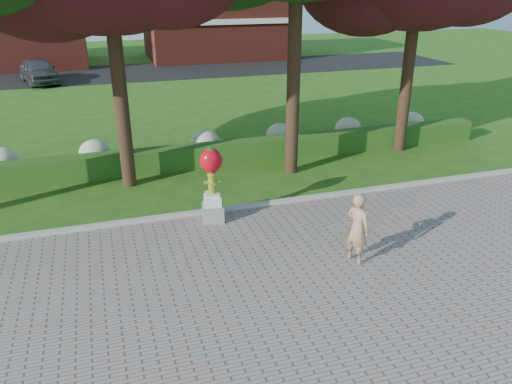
% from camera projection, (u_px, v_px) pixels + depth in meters
% --- Properties ---
extents(ground, '(100.00, 100.00, 0.00)m').
position_uv_depth(ground, '(238.00, 266.00, 11.75)').
color(ground, '#235A16').
rests_on(ground, ground).
extents(curb, '(40.00, 0.18, 0.15)m').
position_uv_depth(curb, '(210.00, 212.00, 14.34)').
color(curb, '#ADADA5').
rests_on(curb, ground).
extents(lawn_hedge, '(24.00, 0.70, 0.80)m').
position_uv_depth(lawn_hedge, '(184.00, 158.00, 17.72)').
color(lawn_hedge, '#1F4F16').
rests_on(lawn_hedge, ground).
extents(hydrangea_row, '(20.10, 1.10, 0.99)m').
position_uv_depth(hydrangea_row, '(194.00, 144.00, 18.70)').
color(hydrangea_row, '#A7A981').
rests_on(hydrangea_row, ground).
extents(street, '(50.00, 8.00, 0.02)m').
position_uv_depth(street, '(133.00, 72.00, 36.26)').
color(street, black).
rests_on(street, ground).
extents(building_right, '(12.00, 8.00, 6.40)m').
position_uv_depth(building_right, '(218.00, 18.00, 42.52)').
color(building_right, maroon).
rests_on(building_right, ground).
extents(hydrant_sculpture, '(0.67, 0.67, 2.16)m').
position_uv_depth(hydrant_sculpture, '(212.00, 182.00, 13.47)').
color(hydrant_sculpture, gray).
rests_on(hydrant_sculpture, walkway).
extents(woman, '(0.62, 0.74, 1.74)m').
position_uv_depth(woman, '(357.00, 228.00, 11.57)').
color(woman, tan).
rests_on(woman, walkway).
extents(parked_car, '(3.02, 4.94, 1.57)m').
position_uv_depth(parked_car, '(39.00, 71.00, 32.29)').
color(parked_car, '#43464B').
rests_on(parked_car, street).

